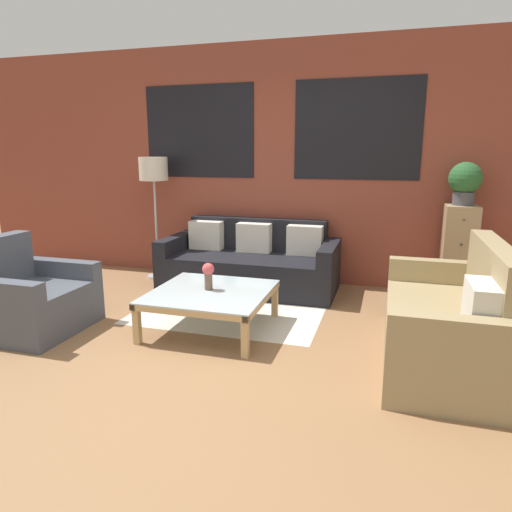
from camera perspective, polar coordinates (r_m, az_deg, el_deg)
ground_plane at (r=3.61m, az=-7.57°, el=-12.76°), size 16.00×16.00×0.00m
wall_back_brick at (r=5.57m, az=2.36°, el=11.33°), size 8.40×0.09×2.80m
rug at (r=4.69m, az=-2.88°, el=-6.49°), size 1.83×1.46×0.00m
couch_dark at (r=5.30m, az=-0.70°, el=-1.00°), size 1.99×0.88×0.78m
settee_vintage at (r=3.71m, az=23.03°, el=-7.84°), size 0.80×1.64×0.92m
armchair_corner at (r=4.52m, az=-26.25°, el=-4.94°), size 0.80×0.87×0.84m
coffee_table at (r=4.07m, az=-5.67°, el=-4.96°), size 1.01×1.01×0.36m
floor_lamp at (r=5.77m, az=-12.67°, el=9.82°), size 0.35×0.35×1.50m
drawer_cabinet at (r=5.30m, az=23.91°, el=0.35°), size 0.33×0.38×1.02m
potted_plant at (r=5.20m, az=24.67°, el=8.50°), size 0.33×0.33×0.44m
flower_vase at (r=4.06m, az=-5.99°, el=-2.22°), size 0.11×0.11×0.24m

